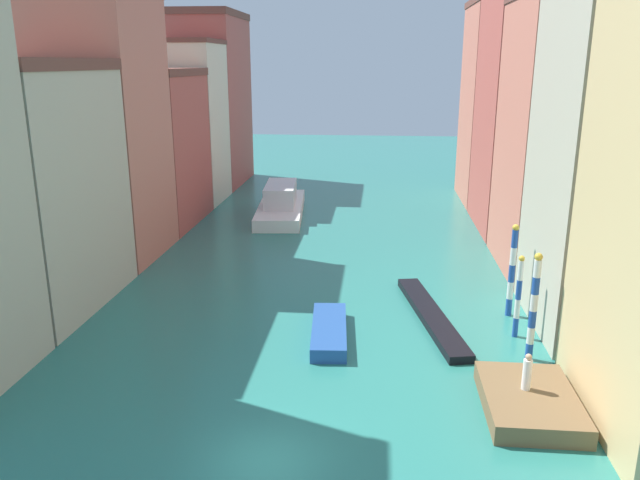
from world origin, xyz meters
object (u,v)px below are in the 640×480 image
Objects in this scene: waterfront_dock at (529,402)px; mooring_pole_2 at (512,270)px; mooring_pole_0 at (534,306)px; mooring_pole_1 at (518,296)px; vaporetto_white at (281,204)px; gondola_black at (431,315)px; motorboat_0 at (329,331)px; person_on_dock at (527,373)px.

waterfront_dock is 10.25m from mooring_pole_2.
mooring_pole_1 is at bearing 92.77° from mooring_pole_0.
vaporetto_white is 25.85m from gondola_black.
motorboat_0 is (-5.33, -2.87, 0.14)m from gondola_black.
mooring_pole_1 is at bearing -24.32° from gondola_black.
mooring_pole_0 is at bearing 75.29° from person_on_dock.
vaporetto_white is at bearing 117.31° from gondola_black.
motorboat_0 is (-9.42, -1.02, -1.85)m from mooring_pole_1.
waterfront_dock reaches higher than motorboat_0.
mooring_pole_2 is (0.08, 5.34, -0.03)m from mooring_pole_0.
waterfront_dock is 10.50m from motorboat_0.
person_on_dock is 0.26× the size of motorboat_0.
mooring_pole_0 is (1.00, 4.59, 2.28)m from waterfront_dock.
vaporetto_white is (-15.06, 31.94, 0.66)m from waterfront_dock.
vaporetto_white reaches higher than person_on_dock.
person_on_dock is 0.30× the size of mooring_pole_2.
mooring_pole_1 is 29.51m from vaporetto_white.
waterfront_dock is at bearing -97.03° from mooring_pole_1.
waterfront_dock is 1.20× the size of mooring_pole_1.
waterfront_dock is 1.00× the size of mooring_pole_2.
mooring_pole_0 is 1.21× the size of mooring_pole_1.
waterfront_dock is 1.16m from person_on_dock.
person_on_dock is (-0.13, 0.30, 1.11)m from waterfront_dock.
mooring_pole_1 is at bearing 6.20° from motorboat_0.
vaporetto_white is (-16.15, 22.00, -1.59)m from mooring_pole_2.
mooring_pole_1 is at bearing -57.27° from vaporetto_white.
person_on_dock is 10.29m from motorboat_0.
mooring_pole_0 is at bearing -59.56° from vaporetto_white.
mooring_pole_2 is at bearing 89.10° from mooring_pole_0.
motorboat_0 reaches higher than gondola_black.
mooring_pole_1 is (1.01, 6.84, 0.69)m from person_on_dock.
vaporetto_white is 2.19× the size of motorboat_0.
mooring_pole_0 reaches higher than person_on_dock.
person_on_dock reaches higher than waterfront_dock.
mooring_pole_0 is 6.56m from gondola_black.
mooring_pole_1 reaches higher than person_on_dock.
vaporetto_white reaches higher than waterfront_dock.
mooring_pole_1 is 0.72× the size of motorboat_0.
vaporetto_white is at bearing 126.29° from mooring_pole_2.
mooring_pole_2 is 0.48× the size of gondola_black.
motorboat_0 is at bearing -151.67° from gondola_black.
motorboat_0 is (-8.54, 6.11, -0.05)m from waterfront_dock.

